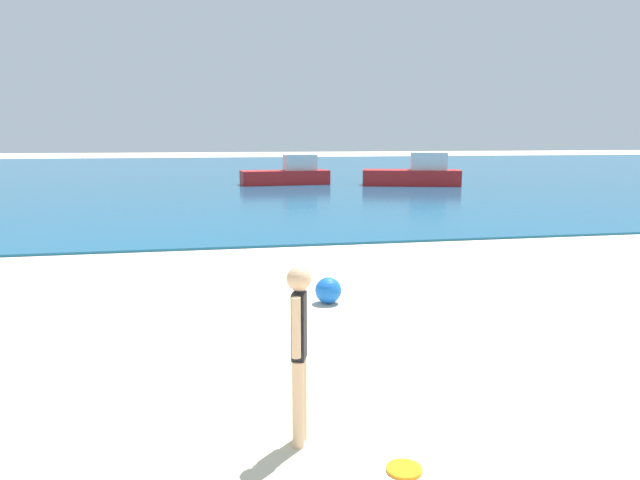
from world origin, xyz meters
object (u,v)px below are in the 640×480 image
at_px(boat_far, 288,174).
at_px(beach_ball, 328,290).
at_px(person_standing, 299,345).
at_px(frisbee, 404,469).
at_px(boat_near, 415,174).

bearing_deg(boat_far, beach_ball, 79.48).
xyz_separation_m(person_standing, frisbee, (0.72, -0.59, -0.86)).
xyz_separation_m(frisbee, boat_far, (3.10, 27.26, 0.59)).
bearing_deg(boat_near, frisbee, 85.55).
bearing_deg(frisbee, person_standing, 140.83).
height_order(boat_far, beach_ball, boat_far).
bearing_deg(frisbee, beach_ball, 84.98).
bearing_deg(person_standing, boat_near, 176.83).
distance_m(boat_far, beach_ball, 22.68).
bearing_deg(beach_ball, person_standing, -105.38).
bearing_deg(boat_far, person_standing, 78.11).
relative_size(person_standing, boat_far, 0.33).
height_order(person_standing, beach_ball, person_standing).
height_order(frisbee, boat_far, boat_far).
relative_size(person_standing, boat_near, 0.29).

